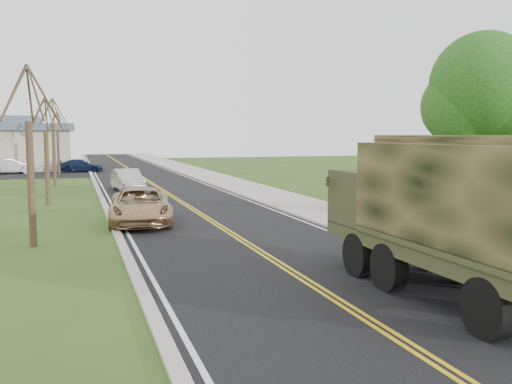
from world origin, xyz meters
name	(u,v)px	position (x,y,z in m)	size (l,w,h in m)	color
ground	(361,316)	(0.00, 0.00, 0.00)	(160.00, 160.00, 0.00)	#2B4818
road	(142,177)	(0.00, 40.00, 0.01)	(8.00, 120.00, 0.01)	black
curb_right	(189,176)	(4.15, 40.00, 0.06)	(0.30, 120.00, 0.12)	#9E998E
sidewalk_right	(208,175)	(5.90, 40.00, 0.05)	(3.20, 120.00, 0.10)	#9E998E
curb_left	(93,178)	(-4.15, 40.00, 0.05)	(0.30, 120.00, 0.10)	#9E998E
leafy_tree	(483,93)	(11.00, 10.01, 5.49)	(4.83, 4.50, 8.10)	#38281C
bare_tree_a	(30,169)	(-7.00, 10.00, 2.63)	(1.93, 2.26, 6.08)	#38281C
bare_tree_b	(47,159)	(-7.00, 22.00, 2.48)	(1.83, 2.14, 5.73)	#38281C
bare_tree_c	(54,148)	(-7.00, 34.00, 2.78)	(2.04, 2.39, 6.42)	#38281C
bare_tree_d	(58,147)	(-7.00, 46.00, 2.55)	(1.88, 2.20, 5.91)	#38281C
military_truck	(453,205)	(2.67, 0.66, 2.15)	(2.74, 7.58, 3.76)	black
suv_champagne	(140,206)	(-3.00, 13.88, 0.75)	(2.51, 5.43, 1.51)	tan
sedan_silver	(128,180)	(-2.26, 28.27, 0.72)	(1.53, 4.40, 1.45)	silver
pickup_navy	(400,196)	(9.25, 13.47, 0.81)	(2.28, 5.61, 1.63)	#0E1636
lot_car_silver	(9,166)	(-11.51, 48.16, 0.73)	(1.55, 4.45, 1.47)	#AAA9AE
lot_car_navy	(81,166)	(-5.00, 48.94, 0.63)	(1.76, 4.33, 1.26)	#0D1833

